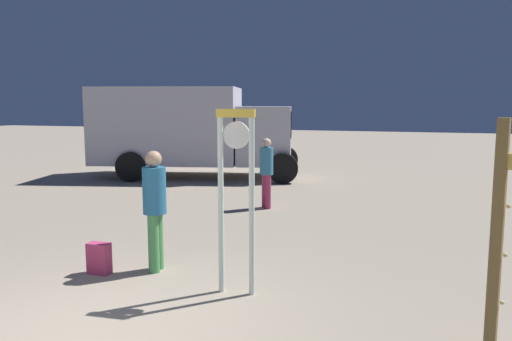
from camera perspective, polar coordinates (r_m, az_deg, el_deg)
name	(u,v)px	position (r m, az deg, el deg)	size (l,w,h in m)	color
standing_clock	(236,185)	(6.12, -2.26, -1.61)	(0.48, 0.12, 2.28)	white
person_near_clock	(155,204)	(7.16, -11.39, -3.78)	(0.33, 0.33, 1.70)	#4A9551
backpack	(99,259)	(7.40, -17.29, -9.49)	(0.31, 0.21, 0.44)	#C63B68
person_distant	(266,169)	(11.28, 1.19, 0.14)	(0.30, 0.30, 1.58)	#B5365C
box_truck_near	(188,128)	(16.35, -7.69, 4.76)	(6.88, 4.00, 2.85)	silver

